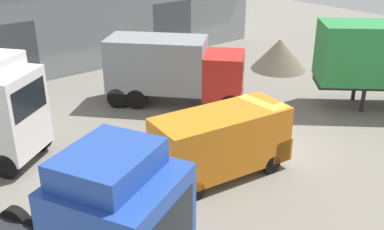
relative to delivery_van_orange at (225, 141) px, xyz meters
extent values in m
plane|color=slate|center=(2.64, 0.21, -1.36)|extent=(60.00, 60.00, 0.00)
cube|color=#93999E|center=(2.64, 18.81, 1.11)|extent=(25.22, 9.22, 4.94)
cube|color=#4C5156|center=(-2.91, 14.24, 0.44)|extent=(3.20, 0.08, 3.60)
cube|color=#4C5156|center=(8.19, 14.24, 0.44)|extent=(3.20, 0.08, 3.60)
cube|color=silver|center=(-5.86, 5.91, 0.73)|extent=(3.45, 3.43, 3.17)
cube|color=black|center=(-5.14, 4.99, 1.36)|extent=(1.70, 1.36, 1.14)
cylinder|color=black|center=(-4.63, 6.11, -0.86)|extent=(0.85, 0.98, 1.00)
cylinder|color=black|center=(-6.36, 4.76, -0.86)|extent=(0.85, 0.98, 1.00)
cube|color=#232326|center=(9.29, 0.08, -0.81)|extent=(0.23, 0.23, 1.11)
cube|color=#232326|center=(10.37, 1.27, -0.81)|extent=(0.23, 0.23, 1.11)
cube|color=orange|center=(-0.15, 0.02, 0.07)|extent=(5.18, 2.59, 2.14)
cube|color=orange|center=(1.97, -0.24, -0.55)|extent=(1.14, 2.10, 0.90)
cube|color=black|center=(1.57, -0.19, 0.50)|extent=(0.28, 1.68, 0.77)
cylinder|color=black|center=(1.63, 0.66, -1.00)|extent=(0.75, 0.39, 0.72)
cylinder|color=black|center=(1.42, -1.03, -1.00)|extent=(0.75, 0.39, 0.72)
cylinder|color=black|center=(-1.72, 1.07, -1.00)|extent=(0.75, 0.39, 0.72)
cylinder|color=black|center=(-1.93, -0.62, -1.00)|extent=(0.75, 0.39, 0.72)
cube|color=red|center=(4.51, 4.96, 0.25)|extent=(3.05, 3.02, 2.20)
cube|color=black|center=(5.13, 4.29, 0.65)|extent=(1.54, 1.42, 0.88)
cube|color=gray|center=(2.22, 7.46, 0.71)|extent=(5.07, 5.22, 2.61)
cylinder|color=black|center=(5.59, 5.34, -0.85)|extent=(0.92, 0.96, 1.03)
cylinder|color=black|center=(4.04, 3.92, -0.85)|extent=(0.92, 0.96, 1.03)
cylinder|color=black|center=(2.42, 8.79, -0.85)|extent=(0.92, 0.96, 1.03)
cylinder|color=black|center=(0.87, 7.37, -0.85)|extent=(0.92, 0.96, 1.03)
cylinder|color=black|center=(1.74, 9.52, -0.85)|extent=(0.92, 0.96, 1.03)
cylinder|color=black|center=(0.20, 8.10, -0.85)|extent=(0.92, 0.96, 1.03)
cube|color=#2347A3|center=(-6.37, -3.31, 2.82)|extent=(2.62, 2.43, 0.60)
cylinder|color=black|center=(-7.28, 1.06, -0.82)|extent=(0.74, 1.10, 1.08)
cone|color=#665B4C|center=(11.31, 7.25, -0.39)|extent=(3.48, 3.48, 1.93)
camera|label=1|loc=(-10.01, -10.58, 7.39)|focal=42.00mm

